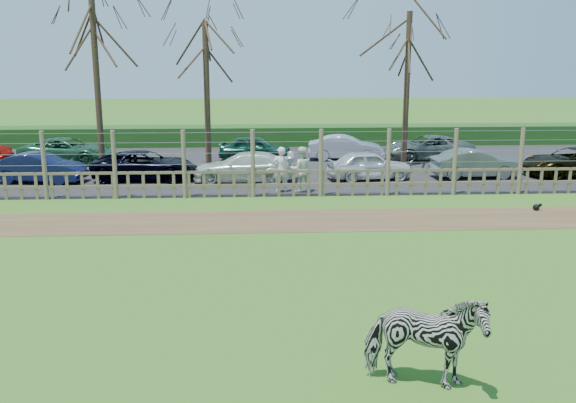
{
  "coord_description": "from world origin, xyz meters",
  "views": [
    {
      "loc": [
        0.08,
        -15.16,
        5.23
      ],
      "look_at": [
        1.0,
        2.5,
        1.1
      ],
      "focal_mm": 40.0,
      "sensor_mm": 36.0,
      "label": 1
    }
  ],
  "objects_px": {
    "car_5": "(475,164)",
    "car_12": "(428,148)",
    "car_3": "(244,167)",
    "car_8": "(67,151)",
    "tree_left": "(94,42)",
    "car_2": "(145,165)",
    "car_11": "(345,148)",
    "crow": "(537,207)",
    "visitor_b": "(301,169)",
    "car_1": "(39,168)",
    "car_6": "(573,162)",
    "tree_right": "(408,52)",
    "visitor_a": "(281,169)",
    "car_10": "(255,148)",
    "zebra": "(424,341)",
    "car_4": "(369,165)"
  },
  "relations": [
    {
      "from": "car_2",
      "to": "car_5",
      "type": "bearing_deg",
      "value": -89.82
    },
    {
      "from": "zebra",
      "to": "car_1",
      "type": "height_order",
      "value": "zebra"
    },
    {
      "from": "car_3",
      "to": "car_8",
      "type": "height_order",
      "value": "same"
    },
    {
      "from": "car_2",
      "to": "car_5",
      "type": "height_order",
      "value": "same"
    },
    {
      "from": "tree_right",
      "to": "car_5",
      "type": "distance_m",
      "value": 5.94
    },
    {
      "from": "visitor_b",
      "to": "car_1",
      "type": "relative_size",
      "value": 0.47
    },
    {
      "from": "car_10",
      "to": "car_12",
      "type": "bearing_deg",
      "value": -88.4
    },
    {
      "from": "tree_right",
      "to": "car_5",
      "type": "bearing_deg",
      "value": -51.49
    },
    {
      "from": "car_11",
      "to": "crow",
      "type": "bearing_deg",
      "value": -147.71
    },
    {
      "from": "tree_left",
      "to": "car_3",
      "type": "distance_m",
      "value": 8.07
    },
    {
      "from": "car_1",
      "to": "car_11",
      "type": "height_order",
      "value": "same"
    },
    {
      "from": "car_1",
      "to": "car_8",
      "type": "xyz_separation_m",
      "value": [
        -0.22,
        4.7,
        0.0
      ]
    },
    {
      "from": "visitor_a",
      "to": "car_6",
      "type": "xyz_separation_m",
      "value": [
        12.65,
        2.6,
        -0.26
      ]
    },
    {
      "from": "car_12",
      "to": "car_3",
      "type": "bearing_deg",
      "value": -64.93
    },
    {
      "from": "car_1",
      "to": "car_3",
      "type": "relative_size",
      "value": 0.88
    },
    {
      "from": "car_3",
      "to": "car_8",
      "type": "relative_size",
      "value": 0.96
    },
    {
      "from": "car_10",
      "to": "car_11",
      "type": "bearing_deg",
      "value": -87.86
    },
    {
      "from": "car_12",
      "to": "car_8",
      "type": "bearing_deg",
      "value": -93.84
    },
    {
      "from": "visitor_a",
      "to": "car_12",
      "type": "xyz_separation_m",
      "value": [
        7.54,
        7.03,
        -0.26
      ]
    },
    {
      "from": "tree_right",
      "to": "car_12",
      "type": "bearing_deg",
      "value": 47.34
    },
    {
      "from": "visitor_a",
      "to": "car_5",
      "type": "distance_m",
      "value": 8.62
    },
    {
      "from": "car_5",
      "to": "car_11",
      "type": "xyz_separation_m",
      "value": [
        -4.81,
        4.89,
        0.0
      ]
    },
    {
      "from": "visitor_b",
      "to": "car_8",
      "type": "distance_m",
      "value": 12.85
    },
    {
      "from": "car_11",
      "to": "car_6",
      "type": "bearing_deg",
      "value": -110.21
    },
    {
      "from": "crow",
      "to": "car_12",
      "type": "height_order",
      "value": "car_12"
    },
    {
      "from": "car_6",
      "to": "tree_right",
      "type": "bearing_deg",
      "value": -116.16
    },
    {
      "from": "tree_left",
      "to": "car_2",
      "type": "xyz_separation_m",
      "value": [
        2.01,
        -1.13,
        -4.98
      ]
    },
    {
      "from": "car_5",
      "to": "car_12",
      "type": "distance_m",
      "value": 4.73
    },
    {
      "from": "visitor_a",
      "to": "car_6",
      "type": "relative_size",
      "value": 0.4
    },
    {
      "from": "visitor_a",
      "to": "tree_left",
      "type": "bearing_deg",
      "value": -33.65
    },
    {
      "from": "car_2",
      "to": "car_12",
      "type": "relative_size",
      "value": 1.0
    },
    {
      "from": "car_4",
      "to": "car_6",
      "type": "height_order",
      "value": "same"
    },
    {
      "from": "car_2",
      "to": "car_3",
      "type": "bearing_deg",
      "value": -96.92
    },
    {
      "from": "car_2",
      "to": "car_6",
      "type": "distance_m",
      "value": 18.19
    },
    {
      "from": "visitor_b",
      "to": "car_12",
      "type": "xyz_separation_m",
      "value": [
        6.77,
        7.08,
        -0.26
      ]
    },
    {
      "from": "crow",
      "to": "car_2",
      "type": "xyz_separation_m",
      "value": [
        -14.07,
        5.94,
        0.52
      ]
    },
    {
      "from": "car_6",
      "to": "car_1",
      "type": "bearing_deg",
      "value": -93.49
    },
    {
      "from": "zebra",
      "to": "car_10",
      "type": "distance_m",
      "value": 22.21
    },
    {
      "from": "zebra",
      "to": "car_8",
      "type": "distance_m",
      "value": 24.6
    },
    {
      "from": "tree_right",
      "to": "crow",
      "type": "relative_size",
      "value": 24.15
    },
    {
      "from": "car_8",
      "to": "car_10",
      "type": "height_order",
      "value": "same"
    },
    {
      "from": "visitor_b",
      "to": "tree_left",
      "type": "bearing_deg",
      "value": -29.58
    },
    {
      "from": "car_3",
      "to": "zebra",
      "type": "bearing_deg",
      "value": 14.91
    },
    {
      "from": "tree_right",
      "to": "car_6",
      "type": "height_order",
      "value": "tree_right"
    },
    {
      "from": "car_5",
      "to": "car_12",
      "type": "xyz_separation_m",
      "value": [
        -0.75,
        4.67,
        0.0
      ]
    },
    {
      "from": "zebra",
      "to": "car_2",
      "type": "relative_size",
      "value": 0.44
    },
    {
      "from": "tree_right",
      "to": "visitor_b",
      "type": "bearing_deg",
      "value": -134.05
    },
    {
      "from": "visitor_b",
      "to": "car_6",
      "type": "bearing_deg",
      "value": -172.12
    },
    {
      "from": "car_1",
      "to": "car_2",
      "type": "relative_size",
      "value": 0.84
    },
    {
      "from": "car_4",
      "to": "car_12",
      "type": "distance_m",
      "value": 6.09
    }
  ]
}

